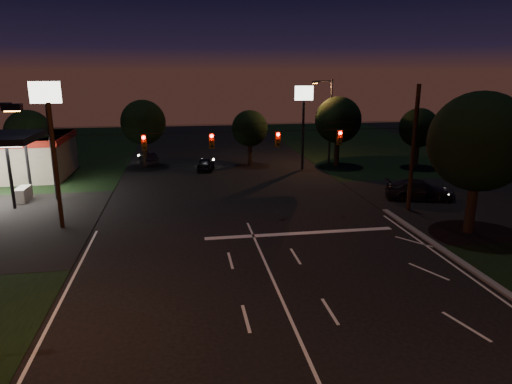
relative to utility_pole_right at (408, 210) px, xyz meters
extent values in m
plane|color=black|center=(-12.00, -15.00, 0.00)|extent=(140.00, 140.00, 0.00)
cube|color=black|center=(8.00, 1.00, 0.00)|extent=(20.00, 16.00, 0.02)
cube|color=silver|center=(-9.00, -3.50, 0.01)|extent=(12.00, 0.50, 0.01)
cylinder|color=black|center=(0.00, 0.00, 0.00)|extent=(0.30, 0.30, 9.00)
cylinder|color=black|center=(-24.00, 0.00, 0.00)|extent=(0.28, 0.28, 8.00)
cylinder|color=black|center=(-12.00, 0.00, 6.00)|extent=(24.00, 0.03, 0.03)
cylinder|color=black|center=(-12.00, 0.00, 6.50)|extent=(24.00, 0.02, 0.02)
cube|color=#3F3307|center=(-18.50, 0.00, 5.45)|extent=(0.32, 0.26, 1.00)
sphere|color=#FF0705|center=(-18.50, -0.16, 5.78)|extent=(0.22, 0.22, 0.22)
sphere|color=black|center=(-18.50, -0.16, 5.45)|extent=(0.20, 0.20, 0.20)
sphere|color=black|center=(-18.50, -0.16, 5.12)|extent=(0.20, 0.20, 0.20)
cube|color=#3F3307|center=(-14.20, 0.00, 5.45)|extent=(0.32, 0.26, 1.00)
sphere|color=#FF0705|center=(-14.20, -0.16, 5.78)|extent=(0.22, 0.22, 0.22)
sphere|color=black|center=(-14.20, -0.16, 5.45)|extent=(0.20, 0.20, 0.20)
sphere|color=black|center=(-14.20, -0.16, 5.12)|extent=(0.20, 0.20, 0.20)
cube|color=#3F3307|center=(-9.80, 0.00, 5.45)|extent=(0.32, 0.26, 1.00)
sphere|color=#FF0705|center=(-9.80, -0.16, 5.78)|extent=(0.22, 0.22, 0.22)
sphere|color=black|center=(-9.80, -0.16, 5.45)|extent=(0.20, 0.20, 0.20)
sphere|color=black|center=(-9.80, -0.16, 5.12)|extent=(0.20, 0.20, 0.20)
cube|color=#3F3307|center=(-5.50, 0.00, 5.45)|extent=(0.32, 0.26, 1.00)
sphere|color=#FF0705|center=(-5.50, -0.16, 5.78)|extent=(0.22, 0.22, 0.22)
sphere|color=black|center=(-5.50, -0.16, 5.45)|extent=(0.20, 0.20, 0.20)
sphere|color=black|center=(-5.50, -0.16, 5.12)|extent=(0.20, 0.20, 0.20)
cube|color=gray|center=(-28.50, 7.00, 0.55)|extent=(0.80, 2.00, 1.10)
cylinder|color=black|center=(-28.50, 5.00, 2.40)|extent=(0.24, 0.24, 4.80)
cylinder|color=black|center=(-28.50, 9.00, 2.40)|extent=(0.24, 0.24, 4.80)
cylinder|color=black|center=(-26.00, 7.00, 3.75)|extent=(0.24, 0.24, 7.50)
cube|color=white|center=(-26.00, 7.00, 8.30)|extent=(2.20, 0.30, 1.60)
cylinder|color=black|center=(-4.00, 15.00, 3.50)|extent=(0.24, 0.24, 7.00)
cube|color=white|center=(-4.00, 15.00, 7.70)|extent=(1.80, 0.30, 1.40)
cube|color=black|center=(-21.70, -13.00, 8.70)|extent=(0.60, 0.35, 0.22)
cube|color=orange|center=(-21.70, -13.00, 8.58)|extent=(0.45, 0.25, 0.04)
cylinder|color=black|center=(-0.50, 17.00, 4.50)|extent=(0.20, 0.20, 9.00)
cylinder|color=black|center=(-1.40, 17.00, 8.80)|extent=(1.80, 0.12, 0.12)
cube|color=black|center=(-2.30, 17.00, 8.70)|extent=(0.60, 0.35, 0.22)
cube|color=orange|center=(-2.30, 17.00, 8.58)|extent=(0.45, 0.25, 0.04)
cylinder|color=black|center=(1.50, -5.00, 2.00)|extent=(0.60, 0.60, 4.00)
sphere|color=black|center=(1.50, -5.00, 5.76)|extent=(6.00, 6.00, 6.00)
sphere|color=black|center=(2.10, -4.55, 5.58)|extent=(4.50, 4.50, 4.50)
sphere|color=black|center=(0.90, -4.70, 5.62)|extent=(4.20, 4.20, 4.20)
cylinder|color=black|center=(-30.00, 15.00, 1.50)|extent=(0.49, 0.49, 3.00)
sphere|color=black|center=(-30.00, 15.00, 4.32)|extent=(4.20, 4.20, 4.20)
sphere|color=black|center=(-29.58, 15.32, 4.19)|extent=(3.15, 3.15, 3.15)
sphere|color=black|center=(-30.42, 15.21, 4.23)|extent=(2.94, 2.94, 2.94)
cylinder|color=black|center=(-20.00, 19.00, 1.62)|extent=(0.52, 0.52, 3.25)
sphere|color=black|center=(-20.00, 19.00, 4.68)|extent=(4.60, 4.60, 4.60)
sphere|color=black|center=(-19.54, 19.34, 4.54)|extent=(3.45, 3.45, 3.45)
sphere|color=black|center=(-20.46, 19.23, 4.58)|extent=(3.22, 3.22, 3.22)
cylinder|color=black|center=(-9.00, 18.00, 1.38)|extent=(0.47, 0.47, 2.75)
sphere|color=black|center=(-9.00, 18.00, 3.96)|extent=(3.80, 3.80, 3.80)
sphere|color=black|center=(-8.62, 18.28, 3.85)|extent=(2.85, 2.85, 2.85)
sphere|color=black|center=(-9.38, 18.19, 3.87)|extent=(2.66, 2.66, 2.66)
cylinder|color=black|center=(0.00, 16.00, 1.70)|extent=(0.53, 0.53, 3.40)
sphere|color=black|center=(0.00, 16.00, 4.90)|extent=(4.80, 4.80, 4.80)
sphere|color=black|center=(0.48, 16.36, 4.75)|extent=(3.60, 3.60, 3.60)
sphere|color=black|center=(-0.48, 16.24, 4.79)|extent=(3.36, 3.36, 3.36)
cylinder|color=black|center=(8.00, 14.00, 1.45)|extent=(0.48, 0.48, 2.90)
sphere|color=black|center=(8.00, 14.00, 4.18)|extent=(4.00, 4.00, 4.00)
sphere|color=black|center=(8.40, 14.30, 4.06)|extent=(3.00, 3.00, 3.00)
sphere|color=black|center=(7.60, 14.20, 4.09)|extent=(2.80, 2.80, 2.80)
imported|color=black|center=(-13.84, 16.21, 0.64)|extent=(2.13, 3.95, 1.28)
imported|color=black|center=(-19.79, 20.21, 0.63)|extent=(2.38, 4.03, 1.25)
imported|color=black|center=(2.25, 2.48, 0.78)|extent=(5.73, 3.46, 1.55)
camera|label=1|loc=(-16.10, -29.64, 9.91)|focal=32.00mm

